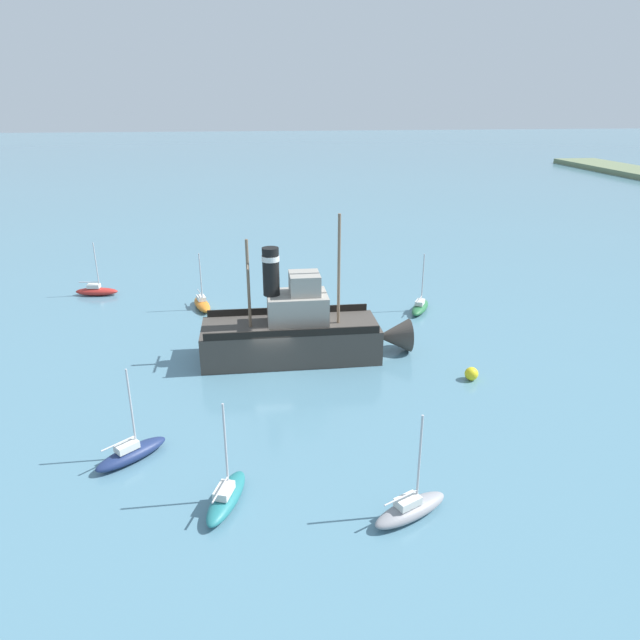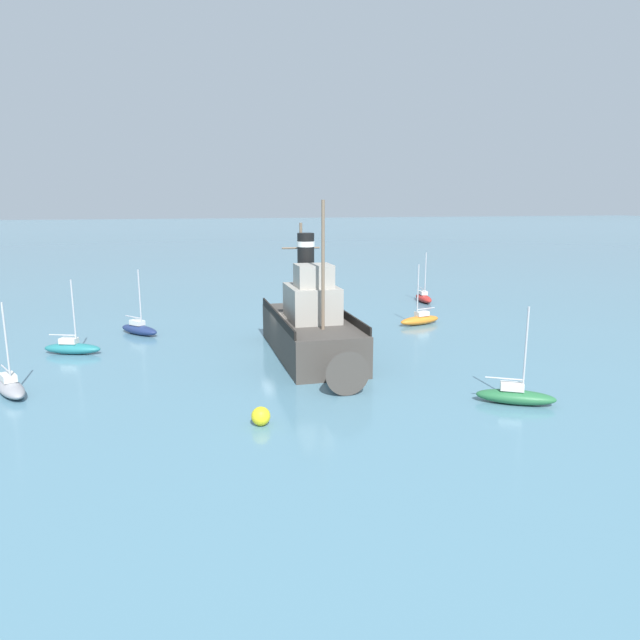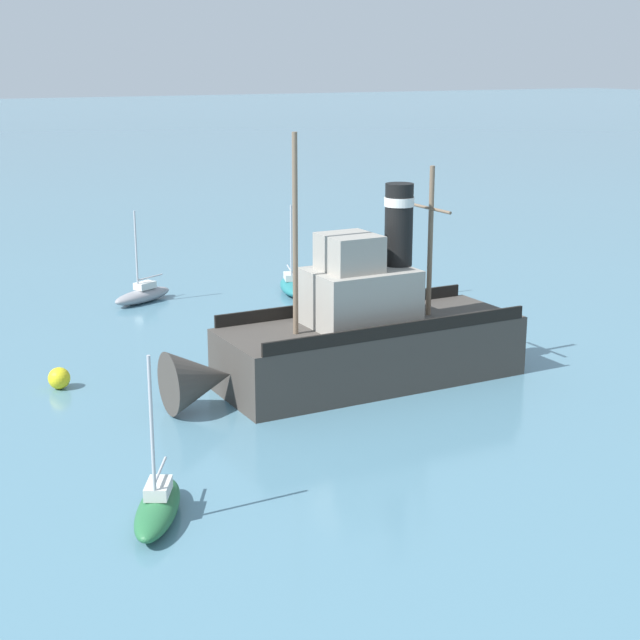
{
  "view_description": "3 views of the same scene",
  "coord_description": "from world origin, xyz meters",
  "px_view_note": "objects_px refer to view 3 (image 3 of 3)",
  "views": [
    {
      "loc": [
        34.28,
        -1.42,
        16.75
      ],
      "look_at": [
        -0.13,
        3.22,
        3.25
      ],
      "focal_mm": 32.0,
      "sensor_mm": 36.0,
      "label": 1
    },
    {
      "loc": [
        6.92,
        36.33,
        9.83
      ],
      "look_at": [
        -2.11,
        2.23,
        2.45
      ],
      "focal_mm": 32.0,
      "sensor_mm": 36.0,
      "label": 2
    },
    {
      "loc": [
        -33.23,
        20.97,
        12.42
      ],
      "look_at": [
        -1.64,
        3.64,
        2.8
      ],
      "focal_mm": 55.0,
      "sensor_mm": 36.0,
      "label": 3
    }
  ],
  "objects_px": {
    "old_tugboat": "(357,339)",
    "sailboat_grey": "(143,294)",
    "sailboat_navy": "(403,290)",
    "sailboat_teal": "(291,285)",
    "mooring_buoy": "(59,378)",
    "sailboat_green": "(158,506)"
  },
  "relations": [
    {
      "from": "old_tugboat",
      "to": "sailboat_grey",
      "type": "bearing_deg",
      "value": 10.23
    },
    {
      "from": "sailboat_grey",
      "to": "old_tugboat",
      "type": "bearing_deg",
      "value": -169.77
    },
    {
      "from": "sailboat_navy",
      "to": "mooring_buoy",
      "type": "relative_size",
      "value": 5.72
    },
    {
      "from": "sailboat_navy",
      "to": "sailboat_teal",
      "type": "distance_m",
      "value": 6.18
    },
    {
      "from": "sailboat_navy",
      "to": "sailboat_teal",
      "type": "xyz_separation_m",
      "value": [
        3.99,
        4.72,
        0.0
      ]
    },
    {
      "from": "sailboat_green",
      "to": "sailboat_navy",
      "type": "bearing_deg",
      "value": -47.65
    },
    {
      "from": "sailboat_navy",
      "to": "sailboat_teal",
      "type": "height_order",
      "value": "same"
    },
    {
      "from": "sailboat_grey",
      "to": "sailboat_green",
      "type": "distance_m",
      "value": 25.73
    },
    {
      "from": "sailboat_navy",
      "to": "sailboat_grey",
      "type": "xyz_separation_m",
      "value": [
        5.85,
        12.54,
        0.0
      ]
    },
    {
      "from": "sailboat_green",
      "to": "mooring_buoy",
      "type": "height_order",
      "value": "sailboat_green"
    },
    {
      "from": "sailboat_teal",
      "to": "sailboat_green",
      "type": "height_order",
      "value": "same"
    },
    {
      "from": "old_tugboat",
      "to": "sailboat_navy",
      "type": "distance_m",
      "value": 14.64
    },
    {
      "from": "old_tugboat",
      "to": "sailboat_teal",
      "type": "distance_m",
      "value": 15.85
    },
    {
      "from": "sailboat_navy",
      "to": "sailboat_grey",
      "type": "bearing_deg",
      "value": 65.0
    },
    {
      "from": "sailboat_green",
      "to": "sailboat_grey",
      "type": "bearing_deg",
      "value": -17.9
    },
    {
      "from": "sailboat_teal",
      "to": "mooring_buoy",
      "type": "height_order",
      "value": "sailboat_teal"
    },
    {
      "from": "old_tugboat",
      "to": "sailboat_teal",
      "type": "relative_size",
      "value": 2.95
    },
    {
      "from": "sailboat_navy",
      "to": "sailboat_teal",
      "type": "relative_size",
      "value": 1.0
    },
    {
      "from": "sailboat_teal",
      "to": "sailboat_navy",
      "type": "bearing_deg",
      "value": -130.23
    },
    {
      "from": "old_tugboat",
      "to": "sailboat_teal",
      "type": "height_order",
      "value": "old_tugboat"
    },
    {
      "from": "sailboat_grey",
      "to": "mooring_buoy",
      "type": "height_order",
      "value": "sailboat_grey"
    },
    {
      "from": "old_tugboat",
      "to": "mooring_buoy",
      "type": "bearing_deg",
      "value": 64.46
    }
  ]
}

